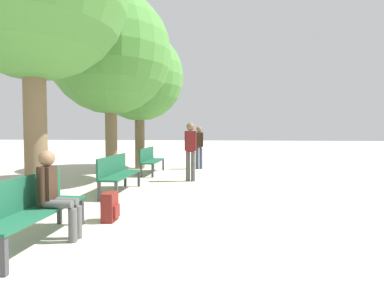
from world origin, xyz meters
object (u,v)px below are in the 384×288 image
at_px(bench_row_1, 117,171).
at_px(tree_row_2, 139,77).
at_px(person_seated, 55,192).
at_px(pedestrian_mid, 199,145).
at_px(bench_row_2, 150,158).
at_px(pedestrian_near, 190,148).
at_px(bench_row_0, 31,205).
at_px(backpack, 110,207).
at_px(tree_row_1, 110,53).

height_order(bench_row_1, tree_row_2, tree_row_2).
distance_m(tree_row_2, person_seated, 8.35).
bearing_deg(bench_row_1, person_seated, -85.67).
bearing_deg(pedestrian_mid, bench_row_2, -138.61).
bearing_deg(bench_row_2, pedestrian_near, -41.86).
relative_size(tree_row_2, person_seated, 4.32).
bearing_deg(bench_row_2, person_seated, -87.90).
xyz_separation_m(bench_row_2, pedestrian_near, (1.59, -1.42, 0.47)).
height_order(bench_row_0, person_seated, person_seated).
height_order(bench_row_1, backpack, bench_row_1).
bearing_deg(pedestrian_mid, tree_row_2, -178.86).
bearing_deg(pedestrian_mid, bench_row_0, -101.38).
bearing_deg(pedestrian_near, backpack, -102.64).
bearing_deg(bench_row_1, pedestrian_near, 49.68).
distance_m(tree_row_1, pedestrian_mid, 4.82).
bearing_deg(tree_row_2, bench_row_0, -84.50).
relative_size(bench_row_2, pedestrian_near, 1.04).
bearing_deg(pedestrian_mid, bench_row_1, -108.87).
relative_size(bench_row_1, backpack, 3.75).
xyz_separation_m(bench_row_0, pedestrian_mid, (1.61, 8.00, 0.43)).
distance_m(tree_row_1, tree_row_2, 3.05).
relative_size(bench_row_0, person_seated, 1.45).
xyz_separation_m(tree_row_2, pedestrian_near, (2.35, -2.79, -2.63)).
bearing_deg(bench_row_0, tree_row_1, 98.87).
xyz_separation_m(bench_row_0, tree_row_1, (-0.76, 4.90, 3.26)).
relative_size(pedestrian_near, pedestrian_mid, 1.05).
bearing_deg(tree_row_2, bench_row_2, -60.84).
height_order(tree_row_1, person_seated, tree_row_1).
bearing_deg(pedestrian_near, tree_row_2, 130.10).
distance_m(bench_row_1, backpack, 2.32).
bearing_deg(pedestrian_near, bench_row_0, -107.09).
bearing_deg(bench_row_1, tree_row_1, 115.35).
bearing_deg(tree_row_1, bench_row_1, -64.65).
relative_size(bench_row_2, tree_row_1, 0.32).
distance_m(tree_row_1, backpack, 5.40).
bearing_deg(tree_row_2, person_seated, -82.66).
relative_size(person_seated, backpack, 2.59).
bearing_deg(bench_row_0, pedestrian_near, 72.91).
height_order(tree_row_1, tree_row_2, tree_row_1).
bearing_deg(tree_row_1, pedestrian_mid, 52.49).
xyz_separation_m(bench_row_0, pedestrian_near, (1.59, 5.16, 0.47)).
bearing_deg(backpack, person_seated, -116.27).
xyz_separation_m(bench_row_0, person_seated, (0.23, 0.20, 0.14)).
bearing_deg(bench_row_0, backpack, 58.33).
bearing_deg(bench_row_1, bench_row_0, -90.00).
distance_m(person_seated, pedestrian_mid, 7.92).
relative_size(person_seated, pedestrian_mid, 0.75).
height_order(tree_row_2, pedestrian_mid, tree_row_2).
distance_m(tree_row_2, pedestrian_mid, 3.57).
xyz_separation_m(tree_row_1, tree_row_2, (0.00, 3.05, -0.16)).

